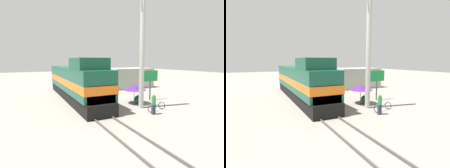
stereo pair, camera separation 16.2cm
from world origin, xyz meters
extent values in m
plane|color=gray|center=(0.00, 0.00, 0.00)|extent=(120.00, 120.00, 0.00)
cube|color=#4C4742|center=(-0.72, 0.00, 0.07)|extent=(0.08, 35.91, 0.15)
cube|color=#4C4742|center=(0.72, 0.00, 0.07)|extent=(0.08, 35.91, 0.15)
cube|color=black|center=(0.00, 5.14, 0.56)|extent=(2.60, 16.38, 1.12)
cube|color=#144C38|center=(0.00, 5.14, 2.38)|extent=(2.82, 15.73, 2.52)
cube|color=orange|center=(0.00, 5.14, 2.13)|extent=(2.86, 15.89, 0.70)
cube|color=orange|center=(0.00, -1.58, 1.81)|extent=(2.40, 2.29, 1.38)
cube|color=#144C38|center=(0.00, 0.22, 4.14)|extent=(2.65, 3.60, 0.99)
cylinder|color=#B2B2AD|center=(4.49, -1.59, 5.82)|extent=(0.46, 0.46, 11.64)
cylinder|color=#4C4C4C|center=(4.84, 0.08, 0.91)|extent=(0.05, 0.05, 1.82)
cone|color=#4C1E72|center=(4.84, 0.08, 1.69)|extent=(2.39, 2.39, 0.54)
cube|color=#595959|center=(7.29, 0.60, 1.07)|extent=(0.12, 0.12, 2.13)
cube|color=#198C3F|center=(7.29, 0.60, 2.73)|extent=(2.00, 0.08, 1.20)
sphere|color=#236028|center=(5.18, -0.22, 0.44)|extent=(0.89, 0.89, 0.89)
cube|color=#2D3347|center=(4.17, -3.73, 0.42)|extent=(0.30, 0.20, 0.84)
cylinder|color=#337F3F|center=(4.17, -3.73, 1.17)|extent=(0.34, 0.34, 0.66)
sphere|color=tan|center=(4.17, -3.73, 1.62)|extent=(0.24, 0.24, 0.24)
torus|color=black|center=(4.29, -3.30, 0.34)|extent=(0.24, 0.66, 0.67)
torus|color=black|center=(5.92, -2.80, 0.34)|extent=(0.24, 0.66, 0.67)
cube|color=#194C99|center=(5.10, -3.05, 0.53)|extent=(1.40, 0.46, 0.04)
cylinder|color=#194C99|center=(4.82, -3.14, 0.45)|extent=(0.04, 0.04, 0.28)
cube|color=#999E93|center=(10.39, 9.90, 1.59)|extent=(6.95, 4.42, 3.17)
camera|label=1|loc=(-5.15, -14.64, 4.39)|focal=28.00mm
camera|label=2|loc=(-5.01, -14.71, 4.39)|focal=28.00mm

